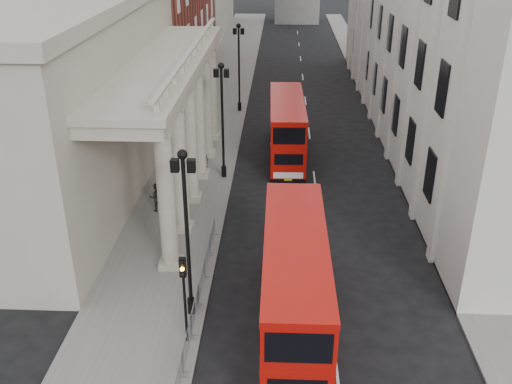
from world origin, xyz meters
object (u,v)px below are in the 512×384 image
(pedestrian_a, at_px, (173,205))
(pedestrian_c, at_px, (203,159))
(lamp_post_mid, at_px, (222,113))
(lamp_post_north, at_px, (239,62))
(pedestrian_b, at_px, (157,197))
(lamp_post_south, at_px, (187,224))
(traffic_light, at_px, (184,285))
(bus_near, at_px, (295,285))
(bus_far, at_px, (287,127))

(pedestrian_a, relative_size, pedestrian_c, 1.08)
(lamp_post_mid, distance_m, pedestrian_c, 4.39)
(lamp_post_north, relative_size, pedestrian_b, 4.35)
(pedestrian_a, xyz_separation_m, pedestrian_b, (-1.22, 1.07, -0.00))
(lamp_post_south, bearing_deg, traffic_light, -87.16)
(traffic_light, relative_size, pedestrian_b, 2.25)
(bus_near, distance_m, bus_far, 21.44)
(pedestrian_a, bearing_deg, lamp_post_mid, 37.65)
(lamp_post_north, relative_size, pedestrian_c, 4.71)
(traffic_light, bearing_deg, bus_near, 12.57)
(lamp_post_south, distance_m, bus_far, 21.12)
(pedestrian_b, bearing_deg, bus_far, -143.17)
(lamp_post_mid, height_order, bus_far, lamp_post_mid)
(lamp_post_mid, relative_size, pedestrian_c, 4.71)
(lamp_post_mid, height_order, bus_near, lamp_post_mid)
(pedestrian_a, bearing_deg, pedestrian_b, 106.99)
(pedestrian_a, distance_m, pedestrian_b, 1.62)
(bus_near, bearing_deg, pedestrian_c, 109.48)
(lamp_post_south, xyz_separation_m, traffic_light, (0.10, -2.02, -1.80))
(pedestrian_b, bearing_deg, pedestrian_c, -120.95)
(bus_near, bearing_deg, lamp_post_north, 98.10)
(lamp_post_mid, height_order, lamp_post_north, same)
(bus_far, height_order, pedestrian_a, bus_far)
(lamp_post_mid, xyz_separation_m, pedestrian_a, (-2.53, -6.68, -3.84))
(traffic_light, bearing_deg, lamp_post_south, 92.84)
(pedestrian_b, distance_m, pedestrian_c, 7.04)
(pedestrian_b, bearing_deg, lamp_post_mid, -137.47)
(bus_far, bearing_deg, traffic_light, -102.51)
(bus_near, bearing_deg, pedestrian_b, 126.77)
(lamp_post_mid, xyz_separation_m, bus_far, (4.54, 4.47, -2.51))
(bus_far, bearing_deg, lamp_post_south, -103.84)
(traffic_light, xyz_separation_m, pedestrian_c, (-1.76, 19.14, -2.10))
(lamp_post_south, height_order, pedestrian_a, lamp_post_south)
(pedestrian_c, bearing_deg, pedestrian_a, -87.95)
(lamp_post_north, xyz_separation_m, pedestrian_c, (-1.66, -14.88, -3.91))
(bus_near, xyz_separation_m, bus_far, (-0.26, 21.44, -0.13))
(lamp_post_south, bearing_deg, lamp_post_mid, 90.00)
(bus_near, xyz_separation_m, pedestrian_c, (-6.47, 18.09, -1.54))
(lamp_post_mid, xyz_separation_m, pedestrian_c, (-1.66, 1.12, -3.91))
(bus_near, bearing_deg, traffic_light, -167.63)
(bus_far, bearing_deg, bus_near, -90.62)
(lamp_post_south, xyz_separation_m, pedestrian_a, (-2.53, 9.32, -3.84))
(lamp_post_south, bearing_deg, pedestrian_c, 95.54)
(lamp_post_mid, bearing_deg, traffic_light, -89.68)
(lamp_post_south, relative_size, traffic_light, 1.93)
(lamp_post_south, height_order, traffic_light, lamp_post_south)
(pedestrian_c, bearing_deg, bus_near, -61.92)
(lamp_post_north, bearing_deg, lamp_post_mid, -90.00)
(bus_far, bearing_deg, pedestrian_a, -123.72)
(bus_far, height_order, pedestrian_b, bus_far)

